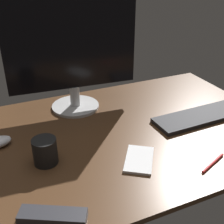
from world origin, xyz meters
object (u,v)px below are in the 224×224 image
(monitor, at_px, (72,50))
(notepad, at_px, (139,159))
(tv_remote, at_px, (53,216))
(coffee_mug, at_px, (45,151))
(keyboard, at_px, (199,117))
(pen, at_px, (213,163))

(monitor, distance_m, notepad, 0.54)
(tv_remote, xyz_separation_m, coffee_mug, (0.04, 0.25, 0.03))
(monitor, relative_size, keyboard, 1.36)
(keyboard, xyz_separation_m, notepad, (-0.37, -0.15, -0.00))
(monitor, xyz_separation_m, pen, (0.30, -0.58, -0.26))
(keyboard, relative_size, notepad, 2.73)
(tv_remote, height_order, pen, tv_remote)
(tv_remote, bearing_deg, notepad, 49.53)
(tv_remote, bearing_deg, monitor, 95.11)
(coffee_mug, bearing_deg, keyboard, 2.86)
(keyboard, bearing_deg, tv_remote, -159.48)
(coffee_mug, relative_size, pen, 0.69)
(coffee_mug, bearing_deg, notepad, -22.11)
(monitor, xyz_separation_m, keyboard, (0.45, -0.31, -0.26))
(keyboard, relative_size, pen, 3.05)
(tv_remote, xyz_separation_m, notepad, (0.33, 0.13, -0.01))
(monitor, xyz_separation_m, notepad, (0.08, -0.46, -0.26))
(monitor, bearing_deg, tv_remote, -108.31)
(monitor, xyz_separation_m, coffee_mug, (-0.21, -0.35, -0.22))
(tv_remote, xyz_separation_m, pen, (0.55, 0.01, -0.01))
(monitor, distance_m, pen, 0.70)
(keyboard, height_order, tv_remote, tv_remote)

